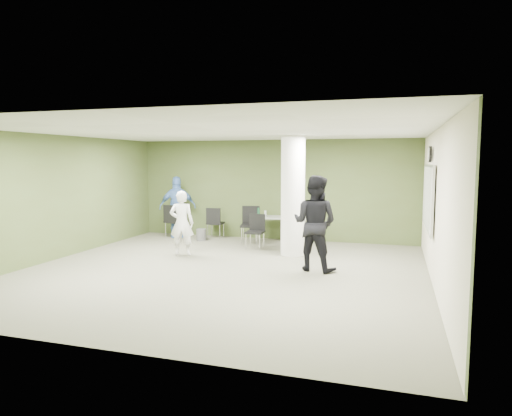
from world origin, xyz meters
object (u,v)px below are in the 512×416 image
(woman_white, at_px, (182,223))
(man_black, at_px, (315,223))
(chair_back_left, at_px, (173,219))
(man_blue, at_px, (178,207))
(folding_table, at_px, (281,219))

(woman_white, bearing_deg, man_black, 154.98)
(chair_back_left, relative_size, man_blue, 0.54)
(folding_table, relative_size, man_blue, 0.87)
(chair_back_left, bearing_deg, folding_table, -161.06)
(folding_table, bearing_deg, man_black, -72.14)
(chair_back_left, relative_size, man_black, 0.50)
(folding_table, relative_size, chair_back_left, 1.61)
(folding_table, height_order, woman_white, woman_white)
(woman_white, xyz_separation_m, man_blue, (-1.22, 2.21, 0.12))
(folding_table, distance_m, woman_white, 2.97)
(folding_table, xyz_separation_m, man_blue, (-3.03, -0.14, 0.24))
(man_black, bearing_deg, woman_white, 3.86)
(folding_table, xyz_separation_m, man_black, (1.43, -2.90, 0.32))
(folding_table, bearing_deg, man_blue, 174.29)
(man_black, relative_size, man_blue, 1.09)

